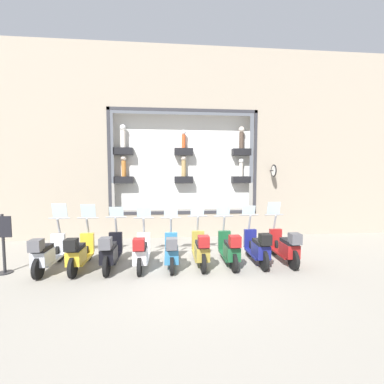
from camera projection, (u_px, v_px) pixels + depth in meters
name	position (u px, v px, depth m)	size (l,w,h in m)	color
ground_plane	(192.00, 268.00, 7.02)	(120.00, 120.00, 0.00)	gray
building_facade	(184.00, 142.00, 10.31)	(1.17, 36.00, 7.53)	gray
scooter_red_0	(285.00, 247.00, 7.35)	(1.81, 0.61, 1.69)	black
scooter_navy_1	(258.00, 248.00, 7.27)	(1.81, 0.61, 1.58)	black
scooter_green_2	(230.00, 249.00, 7.19)	(1.80, 0.60, 1.65)	black
scooter_olive_3	(201.00, 249.00, 7.12)	(1.81, 0.60, 1.57)	black
scooter_teal_4	(171.00, 251.00, 7.03)	(1.79, 0.60, 1.62)	black
scooter_white_5	(141.00, 252.00, 6.96)	(1.80, 0.60, 1.58)	black
scooter_black_6	(111.00, 252.00, 6.89)	(1.81, 0.61, 1.59)	black
scooter_yellow_7	(79.00, 253.00, 6.81)	(1.81, 0.61, 1.68)	black
scooter_silver_8	(47.00, 253.00, 6.74)	(1.81, 0.60, 1.71)	black
shop_sign_post	(3.00, 242.00, 6.60)	(0.36, 0.45, 1.55)	#232326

